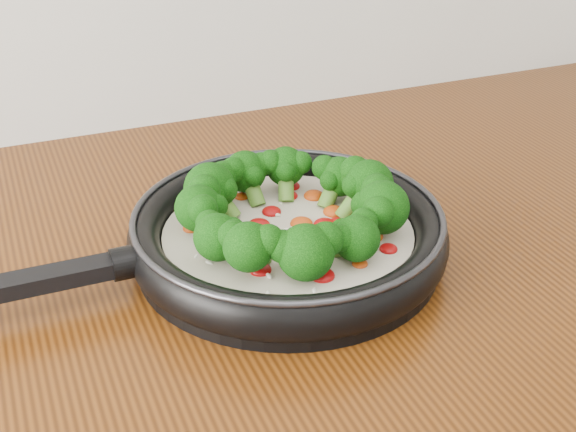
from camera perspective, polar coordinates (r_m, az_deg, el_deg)
name	(u,v)px	position (r m, az deg, el deg)	size (l,w,h in m)	color
skillet	(286,230)	(0.78, -0.15, -1.00)	(0.50, 0.32, 0.09)	black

